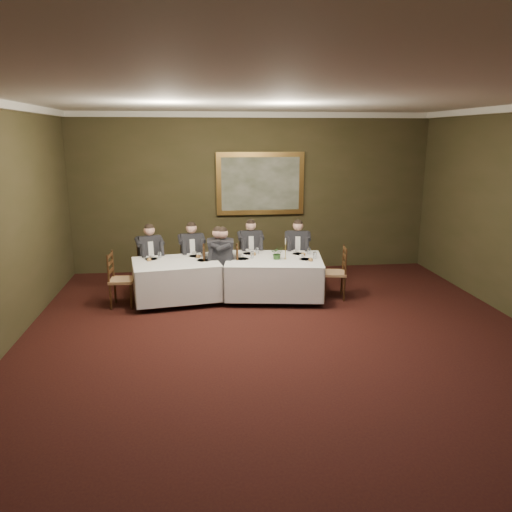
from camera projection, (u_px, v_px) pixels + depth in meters
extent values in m
plane|color=black|center=(294.00, 364.00, 6.75)|extent=(10.00, 10.00, 0.00)
cube|color=silver|center=(299.00, 93.00, 5.92)|extent=(8.00, 10.00, 0.10)
cube|color=#35321A|center=(253.00, 193.00, 11.16)|extent=(8.00, 0.10, 3.50)
cube|color=white|center=(253.00, 115.00, 10.71)|extent=(8.00, 0.10, 0.12)
cube|color=black|center=(274.00, 260.00, 9.36)|extent=(1.89, 1.53, 0.04)
cube|color=white|center=(274.00, 259.00, 9.35)|extent=(1.96, 1.60, 0.02)
cube|color=white|center=(274.00, 276.00, 9.43)|extent=(1.98, 1.62, 0.65)
cube|color=black|center=(176.00, 263.00, 9.13)|extent=(1.62, 1.32, 0.04)
cube|color=white|center=(176.00, 262.00, 9.12)|extent=(1.69, 1.39, 0.02)
cube|color=white|center=(176.00, 279.00, 9.20)|extent=(1.72, 1.41, 0.65)
cube|color=#97724D|center=(250.00, 261.00, 10.32)|extent=(0.45, 0.43, 0.05)
cube|color=black|center=(249.00, 247.00, 10.45)|extent=(0.38, 0.04, 0.54)
cube|color=black|center=(250.00, 243.00, 10.23)|extent=(0.43, 0.32, 0.55)
sphere|color=#DFA28B|center=(250.00, 225.00, 10.14)|extent=(0.22, 0.22, 0.21)
cube|color=#97724D|center=(297.00, 261.00, 10.29)|extent=(0.50, 0.49, 0.05)
cube|color=black|center=(297.00, 247.00, 10.42)|extent=(0.38, 0.09, 0.54)
cube|color=black|center=(297.00, 243.00, 10.20)|extent=(0.46, 0.37, 0.55)
sphere|color=#DFA28B|center=(298.00, 225.00, 10.11)|extent=(0.24, 0.24, 0.21)
cube|color=#97724D|center=(214.00, 272.00, 9.45)|extent=(0.42, 0.44, 0.05)
cube|color=black|center=(204.00, 260.00, 9.37)|extent=(0.03, 0.38, 0.54)
cube|color=black|center=(214.00, 253.00, 9.36)|extent=(0.31, 0.42, 0.55)
sphere|color=#DFA28B|center=(214.00, 233.00, 9.27)|extent=(0.21, 0.21, 0.21)
cube|color=#97724D|center=(334.00, 273.00, 9.39)|extent=(0.49, 0.50, 0.05)
cube|color=black|center=(345.00, 261.00, 9.32)|extent=(0.09, 0.38, 0.54)
cube|color=#97724D|center=(150.00, 267.00, 9.80)|extent=(0.55, 0.53, 0.05)
cube|color=black|center=(147.00, 253.00, 9.91)|extent=(0.37, 0.14, 0.54)
cube|color=black|center=(149.00, 249.00, 9.72)|extent=(0.49, 0.42, 0.55)
sphere|color=#DFA28B|center=(148.00, 229.00, 9.63)|extent=(0.26, 0.26, 0.21)
cube|color=#97724D|center=(192.00, 264.00, 10.02)|extent=(0.49, 0.48, 0.05)
cube|color=black|center=(190.00, 250.00, 10.14)|extent=(0.38, 0.08, 0.54)
cube|color=black|center=(191.00, 246.00, 9.93)|extent=(0.46, 0.36, 0.55)
sphere|color=#DFA28B|center=(191.00, 227.00, 9.84)|extent=(0.24, 0.24, 0.21)
cube|color=#97724D|center=(227.00, 272.00, 9.44)|extent=(0.45, 0.47, 0.05)
cube|color=black|center=(237.00, 260.00, 9.39)|extent=(0.05, 0.38, 0.54)
cube|color=black|center=(227.00, 253.00, 9.35)|extent=(0.34, 0.44, 0.55)
sphere|color=#DFA28B|center=(227.00, 233.00, 9.26)|extent=(0.22, 0.22, 0.21)
cube|color=#97724D|center=(122.00, 280.00, 8.93)|extent=(0.44, 0.46, 0.05)
cube|color=black|center=(110.00, 267.00, 8.86)|extent=(0.05, 0.38, 0.54)
imported|color=#2D5926|center=(277.00, 252.00, 9.25)|extent=(0.25, 0.22, 0.26)
cylinder|color=gold|center=(285.00, 258.00, 9.30)|extent=(0.06, 0.06, 0.02)
cylinder|color=gold|center=(285.00, 251.00, 9.27)|extent=(0.01, 0.01, 0.28)
cylinder|color=white|center=(286.00, 240.00, 9.22)|extent=(0.02, 0.02, 0.12)
cylinder|color=white|center=(249.00, 253.00, 9.73)|extent=(0.25, 0.25, 0.01)
cylinder|color=white|center=(248.00, 250.00, 9.87)|extent=(0.08, 0.08, 0.05)
cylinder|color=white|center=(258.00, 250.00, 9.74)|extent=(0.06, 0.06, 0.14)
cylinder|color=white|center=(151.00, 258.00, 9.31)|extent=(0.25, 0.25, 0.01)
cylinder|color=white|center=(152.00, 255.00, 9.45)|extent=(0.08, 0.08, 0.05)
cylinder|color=white|center=(160.00, 255.00, 9.31)|extent=(0.06, 0.06, 0.14)
cube|color=#D49C4D|center=(260.00, 184.00, 11.07)|extent=(1.95, 0.08, 1.38)
cube|color=#454B32|center=(261.00, 184.00, 11.03)|extent=(1.73, 0.01, 1.16)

